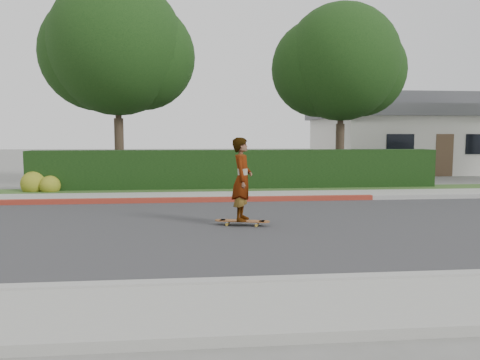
# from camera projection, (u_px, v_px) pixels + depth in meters

# --- Properties ---
(ground) EXTENTS (120.00, 120.00, 0.00)m
(ground) POSITION_uv_depth(u_px,v_px,m) (397.00, 225.00, 10.69)
(ground) COLOR slate
(ground) RESTS_ON ground
(road) EXTENTS (60.00, 8.00, 0.01)m
(road) POSITION_uv_depth(u_px,v_px,m) (397.00, 225.00, 10.69)
(road) COLOR #2D2D30
(road) RESTS_ON ground
(curb_far) EXTENTS (60.00, 0.20, 0.15)m
(curb_far) POSITION_uv_depth(u_px,v_px,m) (341.00, 198.00, 14.75)
(curb_far) COLOR #9E9E99
(curb_far) RESTS_ON ground
(curb_red_section) EXTENTS (12.00, 0.21, 0.15)m
(curb_red_section) POSITION_uv_depth(u_px,v_px,m) (181.00, 200.00, 14.25)
(curb_red_section) COLOR maroon
(curb_red_section) RESTS_ON ground
(sidewalk_far) EXTENTS (60.00, 1.60, 0.12)m
(sidewalk_far) POSITION_uv_depth(u_px,v_px,m) (332.00, 195.00, 15.64)
(sidewalk_far) COLOR gray
(sidewalk_far) RESTS_ON ground
(planting_strip) EXTENTS (60.00, 1.60, 0.10)m
(planting_strip) POSITION_uv_depth(u_px,v_px,m) (320.00, 190.00, 17.22)
(planting_strip) COLOR #2D4C1E
(planting_strip) RESTS_ON ground
(hedge) EXTENTS (15.00, 1.00, 1.50)m
(hedge) POSITION_uv_depth(u_px,v_px,m) (237.00, 170.00, 17.45)
(hedge) COLOR black
(hedge) RESTS_ON ground
(flowering_shrub) EXTENTS (1.40, 1.00, 0.90)m
(flowering_shrub) POSITION_uv_depth(u_px,v_px,m) (39.00, 184.00, 16.34)
(flowering_shrub) COLOR #2D4C19
(flowering_shrub) RESTS_ON ground
(tree_left) EXTENTS (5.99, 5.21, 8.00)m
(tree_left) POSITION_uv_depth(u_px,v_px,m) (117.00, 52.00, 18.05)
(tree_left) COLOR #33261C
(tree_left) RESTS_ON ground
(tree_center) EXTENTS (5.66, 4.84, 7.44)m
(tree_center) POSITION_uv_depth(u_px,v_px,m) (340.00, 66.00, 19.47)
(tree_center) COLOR #33261C
(tree_center) RESTS_ON ground
(house) EXTENTS (10.60, 8.60, 4.30)m
(house) POSITION_uv_depth(u_px,v_px,m) (412.00, 134.00, 27.12)
(house) COLOR beige
(house) RESTS_ON ground
(skateboard) EXTENTS (1.27, 0.56, 0.12)m
(skateboard) POSITION_uv_depth(u_px,v_px,m) (242.00, 221.00, 10.57)
(skateboard) COLOR #AF8B30
(skateboard) RESTS_ON ground
(skateboarder) EXTENTS (0.60, 0.77, 1.87)m
(skateboarder) POSITION_uv_depth(u_px,v_px,m) (242.00, 179.00, 10.48)
(skateboarder) COLOR white
(skateboarder) RESTS_ON skateboard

